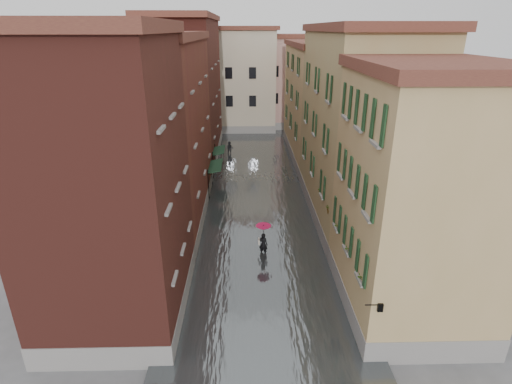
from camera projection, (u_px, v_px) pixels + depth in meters
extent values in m
plane|color=#565759|center=(263.00, 283.00, 22.30)|extent=(120.00, 120.00, 0.00)
cube|color=#494E51|center=(257.00, 193.00, 34.29)|extent=(10.00, 60.00, 0.20)
cube|color=maroon|center=(109.00, 189.00, 17.83)|extent=(6.00, 8.00, 13.00)
cube|color=brown|center=(159.00, 135.00, 28.10)|extent=(6.00, 14.00, 12.50)
cube|color=maroon|center=(187.00, 92.00, 41.69)|extent=(6.00, 16.00, 14.00)
cube|color=tan|center=(417.00, 202.00, 18.43)|extent=(6.00, 8.00, 11.50)
cube|color=tan|center=(357.00, 130.00, 28.32)|extent=(6.00, 14.00, 13.00)
cube|color=tan|center=(320.00, 104.00, 42.48)|extent=(6.00, 16.00, 11.50)
cube|color=#AFA48B|center=(230.00, 81.00, 54.92)|extent=(12.00, 9.00, 13.00)
cube|color=tan|center=(294.00, 83.00, 57.17)|extent=(10.00, 9.00, 12.00)
cube|color=#16331F|center=(216.00, 166.00, 33.32)|extent=(1.09, 3.30, 0.31)
cylinder|color=black|center=(209.00, 186.00, 32.22)|extent=(0.06, 0.06, 2.80)
cylinder|color=black|center=(212.00, 172.00, 35.27)|extent=(0.06, 0.06, 2.80)
cube|color=#16331F|center=(219.00, 150.00, 37.60)|extent=(1.09, 2.77, 0.31)
cylinder|color=black|center=(213.00, 166.00, 36.74)|extent=(0.06, 0.06, 2.80)
cylinder|color=black|center=(215.00, 157.00, 39.31)|extent=(0.06, 0.06, 2.80)
cylinder|color=black|center=(373.00, 305.00, 15.67)|extent=(0.60, 0.05, 0.05)
cube|color=black|center=(380.00, 307.00, 15.72)|extent=(0.22, 0.22, 0.35)
cube|color=beige|center=(380.00, 307.00, 15.72)|extent=(0.14, 0.14, 0.24)
cube|color=#963F31|center=(363.00, 280.00, 17.13)|extent=(0.22, 0.85, 0.18)
imported|color=#265926|center=(364.00, 272.00, 16.97)|extent=(0.59, 0.51, 0.66)
cube|color=#963F31|center=(350.00, 252.00, 19.32)|extent=(0.22, 0.85, 0.18)
imported|color=#265926|center=(351.00, 244.00, 19.16)|extent=(0.59, 0.51, 0.66)
cube|color=#963F31|center=(339.00, 228.00, 21.56)|extent=(0.22, 0.85, 0.18)
imported|color=#265926|center=(340.00, 222.00, 21.40)|extent=(0.59, 0.51, 0.66)
cube|color=#963F31|center=(330.00, 210.00, 23.79)|extent=(0.22, 0.85, 0.18)
imported|color=#265926|center=(331.00, 203.00, 23.63)|extent=(0.59, 0.51, 0.66)
cube|color=#963F31|center=(322.00, 192.00, 26.40)|extent=(0.22, 0.85, 0.18)
imported|color=#265926|center=(322.00, 186.00, 26.24)|extent=(0.59, 0.51, 0.66)
imported|color=black|center=(263.00, 244.00, 24.74)|extent=(0.66, 0.56, 1.53)
cube|color=beige|center=(259.00, 241.00, 24.71)|extent=(0.08, 0.30, 0.38)
cylinder|color=black|center=(263.00, 236.00, 24.52)|extent=(0.02, 0.02, 1.00)
cone|color=#C40D44|center=(263.00, 228.00, 24.30)|extent=(0.97, 0.97, 0.28)
imported|color=black|center=(230.00, 149.00, 44.42)|extent=(0.77, 0.60, 1.57)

